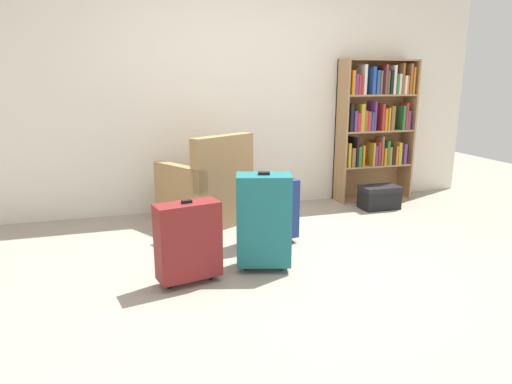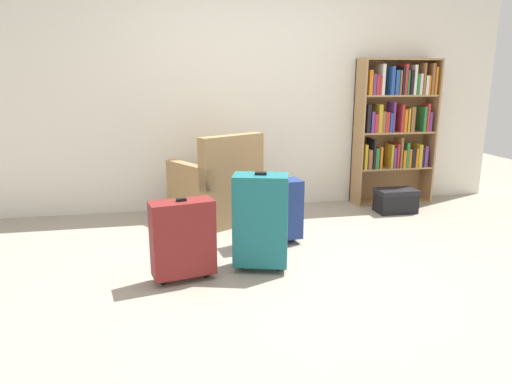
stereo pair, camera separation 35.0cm
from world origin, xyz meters
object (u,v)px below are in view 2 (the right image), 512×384
object	(u,v)px
armchair	(217,191)
mug	(268,216)
storage_box	(396,200)
suitcase_teal	(261,220)
suitcase_dark_red	(183,238)
bookshelf	(394,125)
suitcase_navy_blue	(274,210)

from	to	relation	value
armchair	mug	world-z (taller)	armchair
storage_box	suitcase_teal	distance (m)	2.15
suitcase_dark_red	bookshelf	bearing A→B (deg)	34.74
suitcase_teal	suitcase_navy_blue	size ratio (longest dim) A/B	1.29
armchair	suitcase_navy_blue	bearing A→B (deg)	-61.77
armchair	storage_box	world-z (taller)	armchair
bookshelf	storage_box	bearing A→B (deg)	-108.28
suitcase_teal	suitcase_dark_red	world-z (taller)	suitcase_teal
armchair	suitcase_navy_blue	xyz separation A→B (m)	(0.41, -0.76, -0.01)
armchair	suitcase_dark_red	size ratio (longest dim) A/B	1.56
storage_box	suitcase_dark_red	size ratio (longest dim) A/B	0.70
armchair	storage_box	distance (m)	1.95
bookshelf	suitcase_dark_red	size ratio (longest dim) A/B	2.67
bookshelf	mug	bearing A→B (deg)	-163.84
bookshelf	armchair	size ratio (longest dim) A/B	1.71
mug	storage_box	bearing A→B (deg)	2.04
armchair	suitcase_teal	world-z (taller)	armchair
storage_box	suitcase_navy_blue	world-z (taller)	suitcase_navy_blue
storage_box	armchair	bearing A→B (deg)	178.11
bookshelf	armchair	bearing A→B (deg)	-170.69
suitcase_dark_red	mug	bearing A→B (deg)	54.39
mug	suitcase_navy_blue	bearing A→B (deg)	-98.41
bookshelf	suitcase_dark_red	bearing A→B (deg)	-145.26
storage_box	suitcase_teal	xyz separation A→B (m)	(-1.75, -1.22, 0.26)
bookshelf	suitcase_teal	world-z (taller)	bookshelf
bookshelf	storage_box	distance (m)	0.88
suitcase_teal	suitcase_navy_blue	bearing A→B (deg)	66.87
mug	suitcase_teal	xyz separation A→B (m)	(-0.32, -1.17, 0.34)
storage_box	bookshelf	bearing A→B (deg)	71.72
storage_box	suitcase_teal	size ratio (longest dim) A/B	0.57
bookshelf	mug	xyz separation A→B (m)	(-1.57, -0.45, -0.86)
suitcase_teal	suitcase_dark_red	distance (m)	0.59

